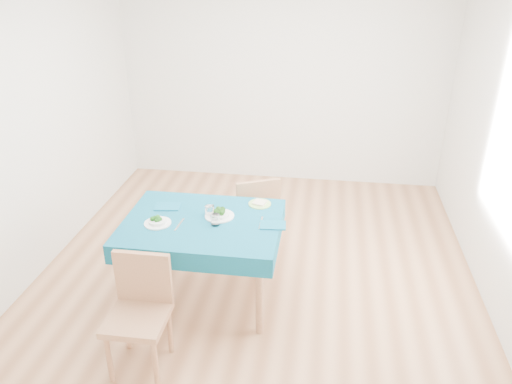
# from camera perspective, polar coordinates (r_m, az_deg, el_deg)

# --- Properties ---
(room_shell) EXTENTS (4.02, 4.52, 2.73)m
(room_shell) POSITION_cam_1_polar(r_m,az_deg,el_deg) (4.10, -0.00, 6.27)
(room_shell) COLOR #97623F
(room_shell) RESTS_ON ground
(table) EXTENTS (1.26, 0.96, 0.76)m
(table) POSITION_cam_1_polar(r_m,az_deg,el_deg) (4.25, -5.97, -7.77)
(table) COLOR #094F6B
(table) RESTS_ON ground
(chair_near) EXTENTS (0.41, 0.45, 1.02)m
(chair_near) POSITION_cam_1_polar(r_m,az_deg,el_deg) (3.60, -13.57, -12.89)
(chair_near) COLOR #9B6B49
(chair_near) RESTS_ON ground
(chair_far) EXTENTS (0.57, 0.59, 1.04)m
(chair_far) POSITION_cam_1_polar(r_m,az_deg,el_deg) (4.81, -0.37, -1.42)
(chair_far) COLOR #9B6B49
(chair_far) RESTS_ON ground
(bowl_near) EXTENTS (0.22, 0.22, 0.07)m
(bowl_near) POSITION_cam_1_polar(r_m,az_deg,el_deg) (4.05, -11.20, -3.19)
(bowl_near) COLOR white
(bowl_near) RESTS_ON table
(bowl_far) EXTENTS (0.24, 0.24, 0.07)m
(bowl_far) POSITION_cam_1_polar(r_m,az_deg,el_deg) (4.09, -4.20, -2.37)
(bowl_far) COLOR white
(bowl_far) RESTS_ON table
(fork_near) EXTENTS (0.08, 0.18, 0.00)m
(fork_near) POSITION_cam_1_polar(r_m,az_deg,el_deg) (4.08, -11.32, -3.49)
(fork_near) COLOR silver
(fork_near) RESTS_ON table
(knife_near) EXTENTS (0.03, 0.21, 0.00)m
(knife_near) POSITION_cam_1_polar(r_m,az_deg,el_deg) (4.02, -8.75, -3.69)
(knife_near) COLOR silver
(knife_near) RESTS_ON table
(fork_far) EXTENTS (0.07, 0.17, 0.00)m
(fork_far) POSITION_cam_1_polar(r_m,az_deg,el_deg) (4.21, -4.92, -2.07)
(fork_far) COLOR silver
(fork_far) RESTS_ON table
(knife_far) EXTENTS (0.02, 0.21, 0.00)m
(knife_far) POSITION_cam_1_polar(r_m,az_deg,el_deg) (4.00, 0.57, -3.53)
(knife_far) COLOR silver
(knife_far) RESTS_ON table
(napkin_near) EXTENTS (0.23, 0.17, 0.01)m
(napkin_near) POSITION_cam_1_polar(r_m,az_deg,el_deg) (4.31, -10.07, -1.64)
(napkin_near) COLOR #0E5976
(napkin_near) RESTS_ON table
(napkin_far) EXTENTS (0.22, 0.16, 0.01)m
(napkin_far) POSITION_cam_1_polar(r_m,az_deg,el_deg) (3.96, 1.94, -3.81)
(napkin_far) COLOR #0E5976
(napkin_far) RESTS_ON table
(tumbler_center) EXTENTS (0.07, 0.07, 0.08)m
(tumbler_center) POSITION_cam_1_polar(r_m,az_deg,el_deg) (4.11, -5.40, -2.14)
(tumbler_center) COLOR white
(tumbler_center) RESTS_ON table
(tumbler_side) EXTENTS (0.07, 0.07, 0.09)m
(tumbler_side) POSITION_cam_1_polar(r_m,az_deg,el_deg) (3.97, -4.68, -3.17)
(tumbler_side) COLOR white
(tumbler_side) RESTS_ON table
(side_plate) EXTENTS (0.19, 0.19, 0.01)m
(side_plate) POSITION_cam_1_polar(r_m,az_deg,el_deg) (4.29, 0.44, -1.36)
(side_plate) COLOR #9FD96A
(side_plate) RESTS_ON table
(bread_slice) EXTENTS (0.13, 0.13, 0.02)m
(bread_slice) POSITION_cam_1_polar(r_m,az_deg,el_deg) (4.28, 0.44, -1.21)
(bread_slice) COLOR beige
(bread_slice) RESTS_ON side_plate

